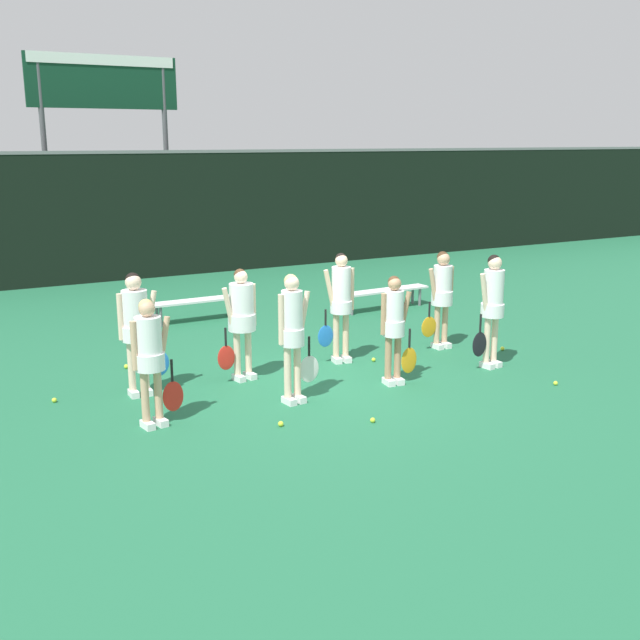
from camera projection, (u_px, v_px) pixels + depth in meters
name	position (u px, v px, depth m)	size (l,w,h in m)	color
ground_plane	(320.00, 381.00, 11.24)	(140.00, 140.00, 0.00)	#216642
fence_windscreen	(142.00, 215.00, 19.11)	(60.00, 0.08, 3.26)	black
scoreboard	(105.00, 103.00, 19.62)	(3.90, 0.15, 5.66)	#515156
bench_courtside	(384.00, 292.00, 15.88)	(2.17, 0.47, 0.42)	silver
bench_far	(195.00, 303.00, 14.85)	(1.83, 0.38, 0.43)	silver
player_0	(150.00, 353.00, 9.24)	(0.65, 0.38, 1.64)	tan
player_1	(293.00, 329.00, 10.08)	(0.63, 0.33, 1.79)	beige
player_2	(394.00, 323.00, 10.90)	(0.60, 0.32, 1.62)	tan
player_3	(493.00, 301.00, 11.67)	(0.64, 0.36, 1.80)	beige
player_4	(136.00, 323.00, 10.37)	(0.69, 0.41, 1.76)	beige
player_5	(241.00, 315.00, 11.08)	(0.67, 0.41, 1.69)	beige
player_6	(341.00, 299.00, 11.96)	(0.63, 0.35, 1.78)	beige
player_7	(442.00, 291.00, 12.79)	(0.66, 0.37, 1.69)	tan
tennis_ball_0	(373.00, 420.00, 9.57)	(0.07, 0.07, 0.07)	#CCE033
tennis_ball_1	(281.00, 424.00, 9.44)	(0.07, 0.07, 0.07)	#CCE033
tennis_ball_2	(374.00, 360.00, 12.20)	(0.07, 0.07, 0.07)	#CCE033
tennis_ball_3	(556.00, 383.00, 11.02)	(0.06, 0.06, 0.06)	#CCE033
tennis_ball_4	(54.00, 400.00, 10.30)	(0.07, 0.07, 0.07)	#CCE033
tennis_ball_5	(502.00, 349.00, 12.84)	(0.07, 0.07, 0.07)	#CCE033
tennis_ball_6	(126.00, 366.00, 11.82)	(0.07, 0.07, 0.07)	#CCE033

